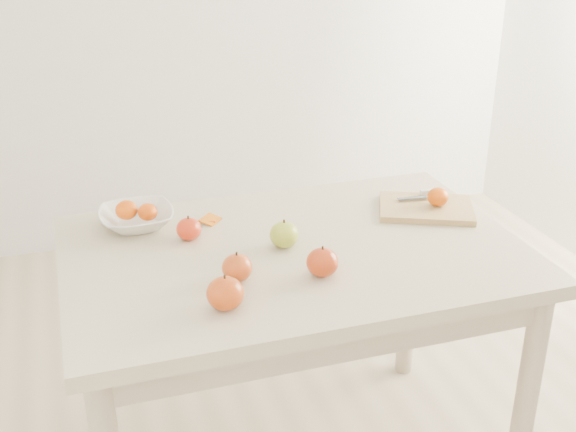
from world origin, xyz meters
name	(u,v)px	position (x,y,z in m)	size (l,w,h in m)	color
table	(294,280)	(0.00, 0.00, 0.65)	(1.20, 0.80, 0.75)	#C7B696
cutting_board	(426,208)	(0.45, 0.11, 0.76)	(0.27, 0.20, 0.02)	tan
board_tangerine	(438,197)	(0.48, 0.10, 0.80)	(0.06, 0.06, 0.05)	#C84107
fruit_bowl	(137,218)	(-0.38, 0.26, 0.78)	(0.21, 0.21, 0.05)	white
bowl_tangerine_near	(126,210)	(-0.40, 0.27, 0.80)	(0.06, 0.06, 0.05)	#E04C07
bowl_tangerine_far	(148,212)	(-0.35, 0.25, 0.80)	(0.06, 0.06, 0.05)	#DD3F07
orange_peel_a	(211,221)	(-0.17, 0.23, 0.75)	(0.06, 0.04, 0.00)	#D0640E
orange_peel_b	(208,221)	(-0.18, 0.23, 0.75)	(0.04, 0.04, 0.00)	#DB600F
paring_knife	(429,193)	(0.49, 0.18, 0.78)	(0.17, 0.05, 0.01)	silver
apple_green	(284,235)	(-0.02, 0.01, 0.78)	(0.08, 0.08, 0.07)	olive
apple_red_a	(189,229)	(-0.25, 0.13, 0.78)	(0.07, 0.07, 0.06)	#9C0311
apple_red_c	(225,293)	(-0.24, -0.24, 0.79)	(0.09, 0.09, 0.08)	#A51B07
apple_red_b	(237,268)	(-0.18, -0.12, 0.78)	(0.07, 0.07, 0.07)	#981C0A
apple_red_e	(322,262)	(0.02, -0.16, 0.79)	(0.08, 0.08, 0.07)	maroon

